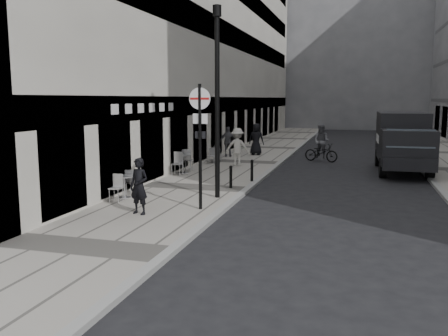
{
  "coord_description": "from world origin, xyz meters",
  "views": [
    {
      "loc": [
        3.93,
        -6.47,
        3.46
      ],
      "look_at": [
        0.12,
        7.01,
        1.4
      ],
      "focal_mm": 38.0,
      "sensor_mm": 36.0,
      "label": 1
    }
  ],
  "objects_px": {
    "walking_man": "(139,186)",
    "panel_van": "(403,139)",
    "sign_post": "(200,130)",
    "cyclist": "(321,147)",
    "lamppost": "(217,93)"
  },
  "relations": [
    {
      "from": "cyclist",
      "to": "sign_post",
      "type": "bearing_deg",
      "value": -81.24
    },
    {
      "from": "panel_van",
      "to": "lamppost",
      "type": "bearing_deg",
      "value": -128.25
    },
    {
      "from": "walking_man",
      "to": "cyclist",
      "type": "distance_m",
      "value": 14.8
    },
    {
      "from": "lamppost",
      "to": "panel_van",
      "type": "xyz_separation_m",
      "value": [
        6.6,
        8.6,
        -2.06
      ]
    },
    {
      "from": "walking_man",
      "to": "cyclist",
      "type": "relative_size",
      "value": 0.8
    },
    {
      "from": "walking_man",
      "to": "sign_post",
      "type": "bearing_deg",
      "value": 48.5
    },
    {
      "from": "sign_post",
      "to": "lamppost",
      "type": "distance_m",
      "value": 2.12
    },
    {
      "from": "walking_man",
      "to": "panel_van",
      "type": "relative_size",
      "value": 0.28
    },
    {
      "from": "sign_post",
      "to": "cyclist",
      "type": "height_order",
      "value": "sign_post"
    },
    {
      "from": "sign_post",
      "to": "panel_van",
      "type": "relative_size",
      "value": 0.63
    },
    {
      "from": "sign_post",
      "to": "cyclist",
      "type": "xyz_separation_m",
      "value": [
        2.63,
        13.12,
        -1.72
      ]
    },
    {
      "from": "lamppost",
      "to": "panel_van",
      "type": "height_order",
      "value": "lamppost"
    },
    {
      "from": "panel_van",
      "to": "walking_man",
      "type": "bearing_deg",
      "value": -125.95
    },
    {
      "from": "sign_post",
      "to": "lamppost",
      "type": "xyz_separation_m",
      "value": [
        0.0,
        1.8,
        1.1
      ]
    },
    {
      "from": "walking_man",
      "to": "panel_van",
      "type": "distance_m",
      "value": 14.08
    }
  ]
}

